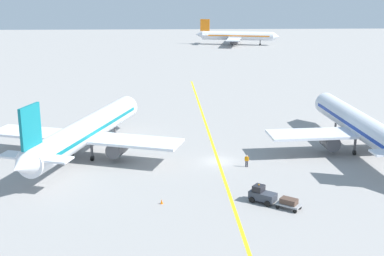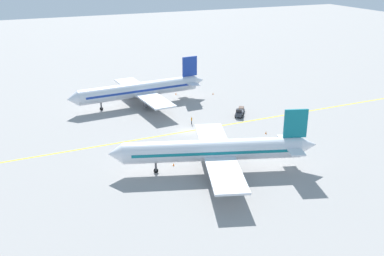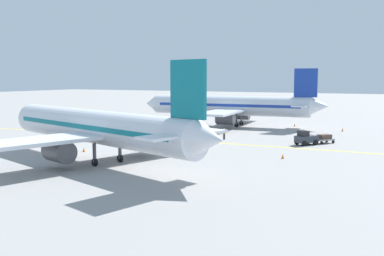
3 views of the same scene
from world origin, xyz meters
name	(u,v)px [view 3 (image 3 of 3)]	position (x,y,z in m)	size (l,w,h in m)	color
ground_plane	(199,142)	(0.00, 0.00, 0.00)	(400.00, 400.00, 0.00)	gray
apron_yellow_centreline	(199,142)	(0.00, 0.00, 0.00)	(0.40, 120.00, 0.01)	yellow
airplane_at_gate	(99,128)	(-18.64, 2.89, 3.71)	(28.25, 34.70, 10.60)	silver
airplane_adjacent_stand	(231,106)	(21.34, 3.72, 3.71)	(28.32, 35.54, 10.60)	silver
baggage_tug_dark	(306,138)	(3.76, -14.18, 0.90)	(3.30, 2.99, 2.11)	#333842
baggage_cart_trailing	(324,138)	(6.41, -16.14, 0.76)	(2.92, 2.67, 1.24)	gray
ground_crew_worker	(224,133)	(3.64, -2.32, 0.91)	(0.56, 0.31, 1.68)	#23232D
traffic_cone_near_nose	(343,130)	(21.89, -16.30, 0.28)	(0.32, 0.32, 0.55)	orange
traffic_cone_mid_apron	(84,150)	(-14.25, 8.75, 0.28)	(0.32, 0.32, 0.55)	orange
traffic_cone_by_wingtip	(295,125)	(25.71, -7.22, 0.28)	(0.32, 0.32, 0.55)	orange
traffic_cone_far_edge	(283,156)	(-7.66, -14.20, 0.28)	(0.32, 0.32, 0.55)	orange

